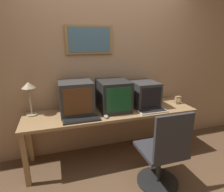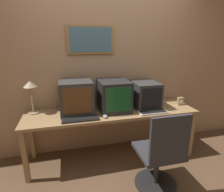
{
  "view_description": "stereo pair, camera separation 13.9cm",
  "coord_description": "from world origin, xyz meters",
  "px_view_note": "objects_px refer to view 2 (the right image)",
  "views": [
    {
      "loc": [
        -0.72,
        -1.45,
        1.66
      ],
      "look_at": [
        0.0,
        0.85,
        0.94
      ],
      "focal_mm": 30.0,
      "sensor_mm": 36.0,
      "label": 1
    },
    {
      "loc": [
        -0.59,
        -1.49,
        1.66
      ],
      "look_at": [
        0.0,
        0.85,
        0.94
      ],
      "focal_mm": 30.0,
      "sensor_mm": 36.0,
      "label": 2
    }
  ],
  "objects_px": {
    "monitor_center": "(114,95)",
    "desk_clock": "(180,101)",
    "keyboard_side": "(153,112)",
    "mouse_near_keyboard": "(105,116)",
    "monitor_right": "(145,95)",
    "office_chair": "(160,158)",
    "keyboard_main": "(80,119)",
    "desk_lamp": "(30,88)",
    "monitor_left": "(76,97)"
  },
  "relations": [
    {
      "from": "mouse_near_keyboard",
      "to": "monitor_left",
      "type": "bearing_deg",
      "value": 142.81
    },
    {
      "from": "mouse_near_keyboard",
      "to": "desk_lamp",
      "type": "relative_size",
      "value": 0.23
    },
    {
      "from": "mouse_near_keyboard",
      "to": "desk_lamp",
      "type": "xyz_separation_m",
      "value": [
        -0.9,
        0.37,
        0.33
      ]
    },
    {
      "from": "monitor_right",
      "to": "keyboard_side",
      "type": "xyz_separation_m",
      "value": [
        0.01,
        -0.27,
        -0.17
      ]
    },
    {
      "from": "monitor_center",
      "to": "desk_lamp",
      "type": "distance_m",
      "value": 1.09
    },
    {
      "from": "monitor_right",
      "to": "office_chair",
      "type": "height_order",
      "value": "monitor_right"
    },
    {
      "from": "mouse_near_keyboard",
      "to": "desk_clock",
      "type": "xyz_separation_m",
      "value": [
        1.19,
        0.19,
        0.04
      ]
    },
    {
      "from": "keyboard_side",
      "to": "desk_clock",
      "type": "distance_m",
      "value": 0.58
    },
    {
      "from": "monitor_right",
      "to": "desk_lamp",
      "type": "bearing_deg",
      "value": 175.72
    },
    {
      "from": "monitor_center",
      "to": "monitor_right",
      "type": "distance_m",
      "value": 0.47
    },
    {
      "from": "keyboard_side",
      "to": "desk_clock",
      "type": "relative_size",
      "value": 3.33
    },
    {
      "from": "monitor_left",
      "to": "office_chair",
      "type": "height_order",
      "value": "monitor_left"
    },
    {
      "from": "monitor_center",
      "to": "monitor_right",
      "type": "relative_size",
      "value": 1.05
    },
    {
      "from": "monitor_right",
      "to": "mouse_near_keyboard",
      "type": "distance_m",
      "value": 0.71
    },
    {
      "from": "monitor_right",
      "to": "office_chair",
      "type": "distance_m",
      "value": 0.95
    },
    {
      "from": "monitor_center",
      "to": "monitor_right",
      "type": "xyz_separation_m",
      "value": [
        0.47,
        0.01,
        -0.02
      ]
    },
    {
      "from": "monitor_center",
      "to": "desk_clock",
      "type": "relative_size",
      "value": 3.91
    },
    {
      "from": "monitor_center",
      "to": "keyboard_side",
      "type": "relative_size",
      "value": 1.17
    },
    {
      "from": "mouse_near_keyboard",
      "to": "desk_clock",
      "type": "distance_m",
      "value": 1.21
    },
    {
      "from": "desk_lamp",
      "to": "monitor_right",
      "type": "bearing_deg",
      "value": -4.28
    },
    {
      "from": "desk_clock",
      "to": "office_chair",
      "type": "bearing_deg",
      "value": -133.22
    },
    {
      "from": "monitor_right",
      "to": "desk_clock",
      "type": "height_order",
      "value": "monitor_right"
    },
    {
      "from": "mouse_near_keyboard",
      "to": "desk_clock",
      "type": "bearing_deg",
      "value": 8.81
    },
    {
      "from": "monitor_left",
      "to": "monitor_center",
      "type": "height_order",
      "value": "monitor_left"
    },
    {
      "from": "monitor_left",
      "to": "keyboard_side",
      "type": "height_order",
      "value": "monitor_left"
    },
    {
      "from": "keyboard_main",
      "to": "desk_clock",
      "type": "xyz_separation_m",
      "value": [
        1.5,
        0.19,
        0.05
      ]
    },
    {
      "from": "desk_clock",
      "to": "mouse_near_keyboard",
      "type": "bearing_deg",
      "value": -171.19
    },
    {
      "from": "keyboard_main",
      "to": "keyboard_side",
      "type": "height_order",
      "value": "same"
    },
    {
      "from": "keyboard_side",
      "to": "keyboard_main",
      "type": "bearing_deg",
      "value": 179.27
    },
    {
      "from": "keyboard_side",
      "to": "desk_clock",
      "type": "bearing_deg",
      "value": 20.21
    },
    {
      "from": "monitor_left",
      "to": "mouse_near_keyboard",
      "type": "relative_size",
      "value": 4.27
    },
    {
      "from": "keyboard_side",
      "to": "monitor_right",
      "type": "bearing_deg",
      "value": 91.38
    },
    {
      "from": "monitor_right",
      "to": "desk_lamp",
      "type": "distance_m",
      "value": 1.56
    },
    {
      "from": "keyboard_main",
      "to": "office_chair",
      "type": "height_order",
      "value": "office_chair"
    },
    {
      "from": "keyboard_main",
      "to": "desk_lamp",
      "type": "bearing_deg",
      "value": 147.96
    },
    {
      "from": "keyboard_side",
      "to": "office_chair",
      "type": "height_order",
      "value": "office_chair"
    },
    {
      "from": "monitor_left",
      "to": "office_chair",
      "type": "relative_size",
      "value": 0.45
    },
    {
      "from": "monitor_right",
      "to": "desk_clock",
      "type": "bearing_deg",
      "value": -6.95
    },
    {
      "from": "monitor_left",
      "to": "desk_clock",
      "type": "distance_m",
      "value": 1.54
    },
    {
      "from": "desk_lamp",
      "to": "monitor_left",
      "type": "bearing_deg",
      "value": -11.4
    },
    {
      "from": "desk_clock",
      "to": "office_chair",
      "type": "relative_size",
      "value": 0.12
    },
    {
      "from": "monitor_center",
      "to": "office_chair",
      "type": "distance_m",
      "value": 1.0
    },
    {
      "from": "monitor_center",
      "to": "monitor_right",
      "type": "bearing_deg",
      "value": 1.39
    },
    {
      "from": "keyboard_side",
      "to": "desk_lamp",
      "type": "xyz_separation_m",
      "value": [
        -1.55,
        0.38,
        0.33
      ]
    },
    {
      "from": "monitor_center",
      "to": "desk_lamp",
      "type": "xyz_separation_m",
      "value": [
        -1.07,
        0.13,
        0.14
      ]
    },
    {
      "from": "mouse_near_keyboard",
      "to": "desk_clock",
      "type": "relative_size",
      "value": 0.87
    },
    {
      "from": "monitor_right",
      "to": "keyboard_main",
      "type": "height_order",
      "value": "monitor_right"
    },
    {
      "from": "monitor_center",
      "to": "monitor_left",
      "type": "bearing_deg",
      "value": 178.51
    },
    {
      "from": "monitor_center",
      "to": "office_chair",
      "type": "xyz_separation_m",
      "value": [
        0.33,
        -0.79,
        -0.51
      ]
    },
    {
      "from": "keyboard_side",
      "to": "desk_clock",
      "type": "height_order",
      "value": "desk_clock"
    }
  ]
}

